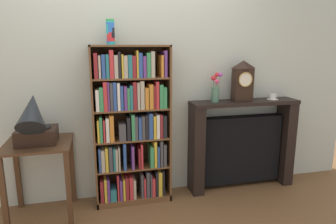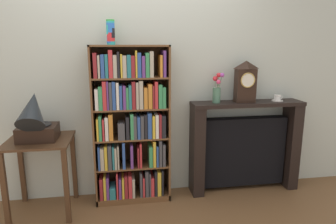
# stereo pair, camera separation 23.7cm
# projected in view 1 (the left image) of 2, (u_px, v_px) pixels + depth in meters

# --- Properties ---
(ground_plane) EXTENTS (7.92, 6.40, 0.02)m
(ground_plane) POSITION_uv_depth(u_px,v_px,m) (136.00, 207.00, 3.07)
(ground_plane) COLOR brown
(wall_back) EXTENTS (4.92, 0.08, 2.60)m
(wall_back) POSITION_uv_depth(u_px,v_px,m) (146.00, 75.00, 3.16)
(wall_back) COLOR beige
(wall_back) RESTS_ON ground
(bookshelf) EXTENTS (0.77, 0.29, 1.61)m
(bookshelf) POSITION_uv_depth(u_px,v_px,m) (131.00, 127.00, 3.04)
(bookshelf) COLOR brown
(bookshelf) RESTS_ON ground
(cup_stack) EXTENTS (0.08, 0.08, 0.24)m
(cup_stack) POSITION_uv_depth(u_px,v_px,m) (110.00, 32.00, 2.84)
(cup_stack) COLOR #28B2B7
(cup_stack) RESTS_ON bookshelf
(side_table_left) EXTENTS (0.59, 0.55, 0.74)m
(side_table_left) POSITION_uv_depth(u_px,v_px,m) (40.00, 161.00, 2.77)
(side_table_left) COLOR #472D1C
(side_table_left) RESTS_ON ground
(gramophone) EXTENTS (0.34, 0.46, 0.52)m
(gramophone) POSITION_uv_depth(u_px,v_px,m) (34.00, 121.00, 2.63)
(gramophone) COLOR black
(gramophone) RESTS_ON side_table_left
(fireplace_mantel) EXTENTS (1.22, 0.27, 1.02)m
(fireplace_mantel) POSITION_uv_depth(u_px,v_px,m) (241.00, 145.00, 3.43)
(fireplace_mantel) COLOR black
(fireplace_mantel) RESTS_ON ground
(mantel_clock) EXTENTS (0.21, 0.13, 0.44)m
(mantel_clock) POSITION_uv_depth(u_px,v_px,m) (243.00, 81.00, 3.24)
(mantel_clock) COLOR black
(mantel_clock) RESTS_ON fireplace_mantel
(flower_vase) EXTENTS (0.12, 0.13, 0.31)m
(flower_vase) POSITION_uv_depth(u_px,v_px,m) (216.00, 90.00, 3.20)
(flower_vase) COLOR #4C7A60
(flower_vase) RESTS_ON fireplace_mantel
(teacup_with_saucer) EXTENTS (0.12, 0.12, 0.06)m
(teacup_with_saucer) POSITION_uv_depth(u_px,v_px,m) (273.00, 97.00, 3.37)
(teacup_with_saucer) COLOR white
(teacup_with_saucer) RESTS_ON fireplace_mantel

